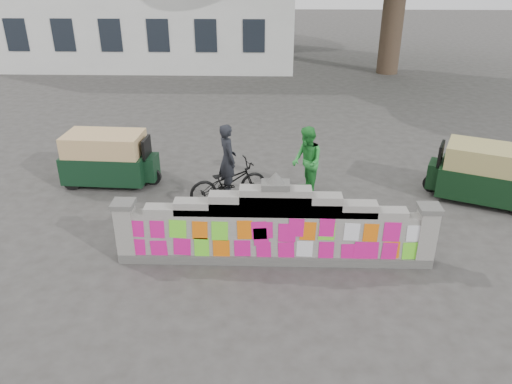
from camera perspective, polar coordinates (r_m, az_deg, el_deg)
ground at (r=10.46m, az=2.09°, el=-7.86°), size 100.00×100.00×0.00m
parapet_wall at (r=10.06m, az=2.16°, el=-4.32°), size 6.48×0.44×2.01m
cyclist_bike at (r=12.64m, az=-3.19°, el=1.15°), size 2.14×1.48×1.07m
cyclist_rider at (r=12.49m, az=-3.24°, el=2.69°), size 0.66×0.78×1.81m
pedestrian at (r=12.94m, az=5.83°, el=3.49°), size 0.91×1.04×1.82m
rickshaw_left at (r=14.14m, az=-16.51°, el=3.76°), size 2.62×1.31×1.43m
rickshaw_right at (r=13.83m, az=24.69°, el=1.99°), size 2.72×2.04×1.47m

